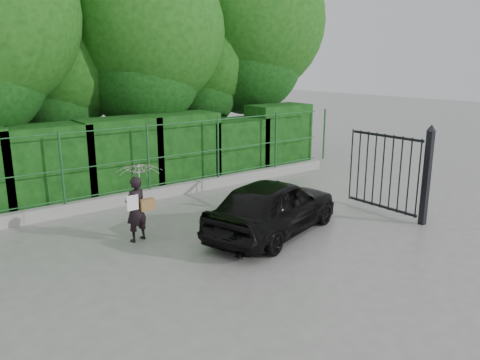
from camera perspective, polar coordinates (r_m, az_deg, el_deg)
ground at (r=9.38m, az=-0.61°, el=-9.11°), size 80.00×80.00×0.00m
kerb at (r=13.02m, az=-12.48°, el=-2.01°), size 14.00×0.25×0.30m
fence at (r=12.86m, az=-11.84°, el=2.64°), size 14.13×0.06×1.80m
hedge at (r=13.71m, az=-14.38°, el=2.64°), size 14.20×1.20×2.25m
trees at (r=15.97m, az=-14.62°, el=17.03°), size 17.10×6.15×8.08m
gate at (r=11.80m, az=19.86°, el=1.00°), size 0.22×2.33×2.36m
woman at (r=10.07m, az=-12.17°, el=-1.18°), size 0.97×0.99×1.66m
car at (r=10.30m, az=4.09°, el=-3.19°), size 4.03×2.54×1.28m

